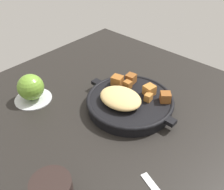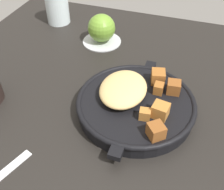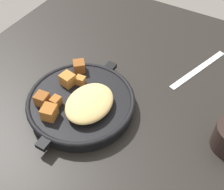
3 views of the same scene
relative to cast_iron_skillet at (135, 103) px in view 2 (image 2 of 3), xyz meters
The scene contains 5 objects.
ground_plane 8.66cm from the cast_iron_skillet, 119.39° to the left, with size 100.80×91.68×2.40cm, color black.
cast_iron_skillet is the anchor object (origin of this frame).
saucer_plate 29.48cm from the cast_iron_skillet, 34.36° to the left, with size 11.25×11.25×0.60cm, color #B7BABF.
red_apple 29.48cm from the cast_iron_skillet, 34.36° to the left, with size 7.86×7.86×7.86cm, color olive.
water_glass_tall 46.52cm from the cast_iron_skillet, 47.42° to the left, with size 7.25×7.25×10.39cm, color silver.
Camera 2 is at (-37.31, -15.73, 42.75)cm, focal length 43.87 mm.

